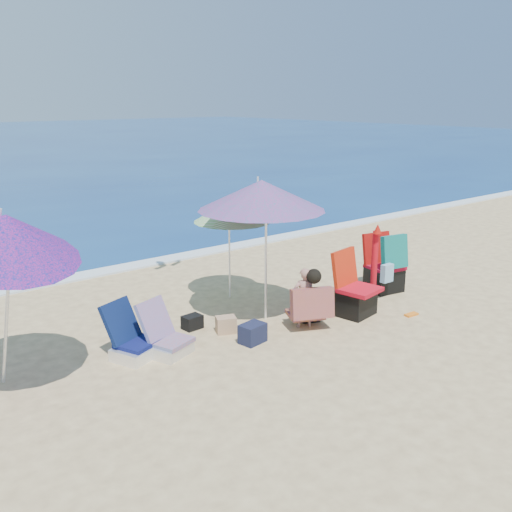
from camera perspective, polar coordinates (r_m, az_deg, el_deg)
ground at (r=9.00m, az=5.53°, el=-7.78°), size 120.00×120.00×0.00m
foam at (r=12.92m, az=-10.39°, el=-0.66°), size 120.00×0.50×0.04m
umbrella_turquoise at (r=9.13m, az=0.55°, el=5.97°), size 2.47×2.47×2.31m
umbrella_striped at (r=10.21m, az=-2.32°, el=4.47°), size 1.79×1.79×1.83m
umbrella_blue at (r=7.32m, az=-23.40°, el=1.90°), size 2.26×2.31×2.42m
furled_umbrella at (r=10.28m, az=11.57°, el=-0.40°), size 0.19×0.21×1.44m
chair_navy at (r=8.38m, az=-12.03°, el=-8.33°), size 0.78×0.85×0.77m
chair_rainbow at (r=8.39m, az=-8.80°, el=-8.16°), size 0.73×0.80×0.75m
camp_chair_left at (r=9.82m, az=9.57°, el=-3.87°), size 0.72×0.79×1.09m
camp_chair_right at (r=11.08m, az=12.53°, el=-1.38°), size 0.84×0.79×1.12m
person_center at (r=9.11m, az=5.08°, el=-4.27°), size 0.75×0.79×0.98m
bag_navy_a at (r=8.67m, az=-0.34°, el=-7.58°), size 0.41×0.33×0.29m
bag_black_a at (r=9.23m, az=-6.27°, el=-6.46°), size 0.31×0.24×0.22m
bag_tan at (r=9.04m, az=-2.97°, el=-6.74°), size 0.36×0.31×0.26m
bag_navy_b at (r=10.84m, az=8.96°, el=-3.08°), size 0.40×0.34×0.26m
bag_black_b at (r=9.52m, az=5.29°, el=-5.70°), size 0.35×0.30×0.23m
orange_item at (r=10.08m, az=14.98°, el=-5.56°), size 0.25×0.13×0.03m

